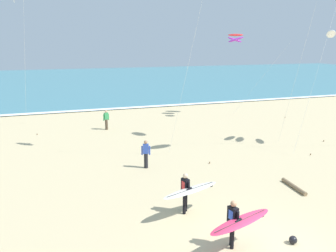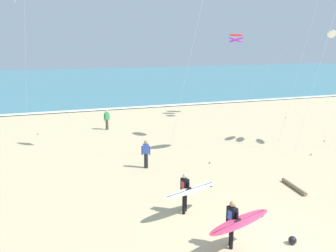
{
  "view_description": "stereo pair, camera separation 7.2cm",
  "coord_description": "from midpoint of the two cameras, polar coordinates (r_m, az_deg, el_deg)",
  "views": [
    {
      "loc": [
        -6.22,
        -8.22,
        6.75
      ],
      "look_at": [
        -0.86,
        7.75,
        2.6
      ],
      "focal_mm": 36.01,
      "sensor_mm": 36.0,
      "label": 1
    },
    {
      "loc": [
        -6.16,
        -8.24,
        6.75
      ],
      "look_at": [
        -0.86,
        7.75,
        2.6
      ],
      "focal_mm": 36.01,
      "sensor_mm": 36.0,
      "label": 2
    }
  ],
  "objects": [
    {
      "name": "kite_arc_scarlet_mid",
      "position": [
        31.84,
        11.29,
        14.38
      ],
      "size": [
        5.6,
        3.8,
        7.57
      ],
      "color": "purple",
      "rests_on": "ground"
    },
    {
      "name": "ocean_water",
      "position": [
        65.1,
        -13.14,
        7.56
      ],
      "size": [
        160.0,
        60.0,
        0.08
      ],
      "primitive_type": "cube",
      "color": "teal",
      "rests_on": "ground"
    },
    {
      "name": "bystander_blue_top",
      "position": [
        18.68,
        -3.88,
        -4.73
      ],
      "size": [
        0.48,
        0.26,
        1.59
      ],
      "color": "black",
      "rests_on": "ground"
    },
    {
      "name": "bystander_green_top",
      "position": [
        27.33,
        -10.48,
        1.05
      ],
      "size": [
        0.48,
        0.27,
        1.59
      ],
      "color": "#4C3D2D",
      "rests_on": "ground"
    },
    {
      "name": "driftwood_log",
      "position": [
        17.41,
        20.42,
        -9.56
      ],
      "size": [
        0.32,
        1.81,
        0.19
      ],
      "primitive_type": "cylinder",
      "rotation": [
        0.0,
        1.57,
        4.64
      ],
      "color": "#846B4C",
      "rests_on": "ground"
    },
    {
      "name": "surfer_trailing",
      "position": [
        11.73,
        11.39,
        -15.53
      ],
      "size": [
        2.55,
        1.19,
        1.71
      ],
      "color": "black",
      "rests_on": "ground"
    },
    {
      "name": "shoreline_foam",
      "position": [
        35.92,
        -8.34,
        3.0
      ],
      "size": [
        160.0,
        0.94,
        0.01
      ],
      "primitive_type": "cube",
      "color": "white",
      "rests_on": "ocean_water"
    },
    {
      "name": "beach_ball",
      "position": [
        13.01,
        20.26,
        -17.63
      ],
      "size": [
        0.28,
        0.28,
        0.28
      ],
      "primitive_type": "sphere",
      "color": "black",
      "rests_on": "ground"
    },
    {
      "name": "surfer_lead",
      "position": [
        13.69,
        3.28,
        -10.79
      ],
      "size": [
        2.65,
        1.24,
        1.71
      ],
      "color": "black",
      "rests_on": "ground"
    }
  ]
}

